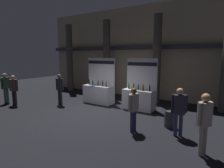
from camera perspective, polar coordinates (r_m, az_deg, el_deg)
The scene contains 11 objects.
ground_plane at distance 9.03m, azimuth -5.76°, elevation -8.92°, with size 29.35×29.35×0.00m, color black.
hall_colonnade at distance 12.42m, azimuth 7.19°, elevation 9.23°, with size 14.67×1.34×5.83m.
exhibitor_booth_0 at distance 10.83m, azimuth -4.16°, elevation -2.47°, with size 1.85×0.72×2.57m.
exhibitor_booth_1 at distance 9.59m, azimuth 8.11°, elevation -4.00°, with size 1.65×0.66×2.58m.
trash_bin at distance 7.64m, azimuth 17.08°, elevation -10.10°, with size 0.39×0.39×0.64m.
visitor_0 at distance 5.72m, azimuth 26.22°, elevation -9.53°, with size 0.37×0.45×1.74m.
visitor_1 at distance 11.59m, azimuth -27.68°, elevation -0.94°, with size 0.57×0.29×1.65m.
visitor_2 at distance 12.35m, azimuth -29.63°, elevation -0.33°, with size 0.34×0.58×1.72m.
visitor_3 at distance 6.71m, azimuth 19.70°, elevation -6.82°, with size 0.48×0.39×1.67m.
visitor_4 at distance 6.75m, azimuth 6.54°, elevation -6.76°, with size 0.27×0.51×1.61m.
visitor_5 at distance 10.75m, azimuth -15.60°, elevation -0.80°, with size 0.54×0.24×1.71m.
Camera 1 is at (5.40, -6.71, 2.74)m, focal length 30.11 mm.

